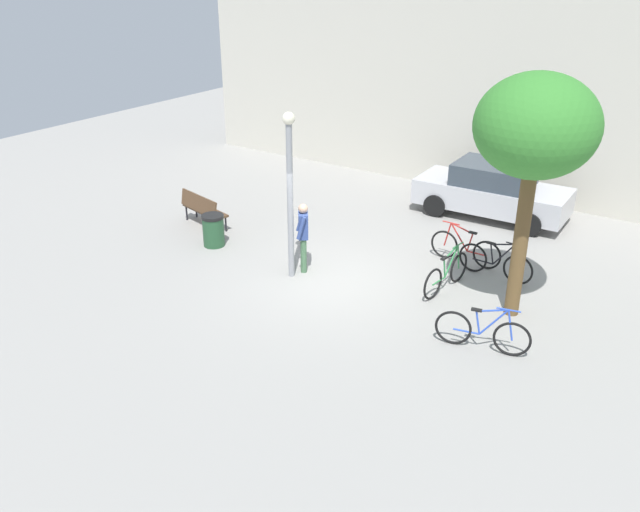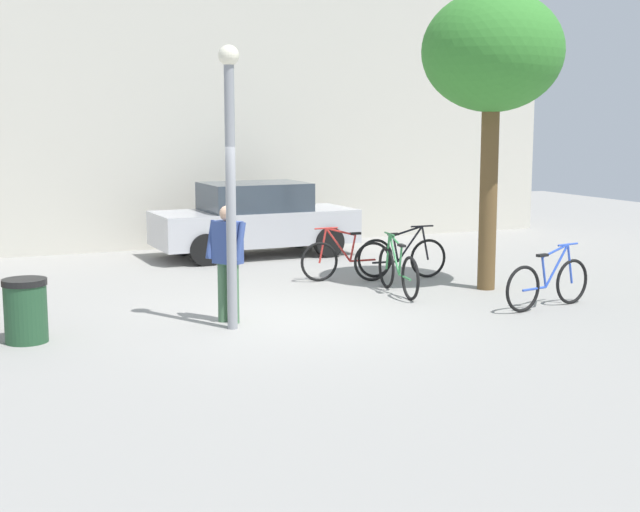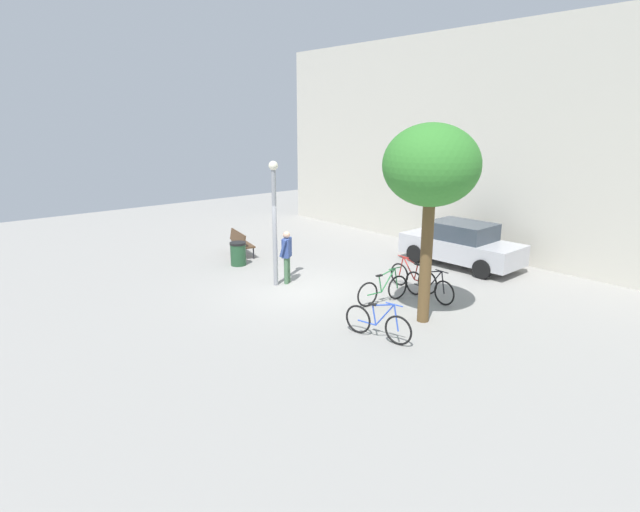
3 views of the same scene
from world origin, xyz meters
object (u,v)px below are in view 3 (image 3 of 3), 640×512
object	(u,v)px
plaza_tree	(431,168)
trash_bin	(238,254)
bicycle_red	(413,277)
parked_car_silver	(461,244)
bicycle_green	(383,290)
person_by_lamppost	(287,253)
bicycle_blue	(378,324)
bicycle_black	(429,287)
park_bench	(241,241)
lamppost	(274,214)

from	to	relation	value
plaza_tree	trash_bin	xyz separation A→B (m)	(-7.56, -0.80, -3.49)
bicycle_red	parked_car_silver	distance (m)	3.42
plaza_tree	bicycle_green	world-z (taller)	plaza_tree
person_by_lamppost	bicycle_blue	world-z (taller)	person_by_lamppost
bicycle_black	bicycle_green	world-z (taller)	same
person_by_lamppost	park_bench	world-z (taller)	person_by_lamppost
person_by_lamppost	bicycle_red	distance (m)	3.96
lamppost	trash_bin	distance (m)	3.27
bicycle_green	plaza_tree	bearing A→B (deg)	-7.82
bicycle_black	bicycle_red	distance (m)	0.97
bicycle_black	bicycle_blue	size ratio (longest dim) A/B	1.01
lamppost	bicycle_black	bearing A→B (deg)	32.36
bicycle_green	parked_car_silver	world-z (taller)	parked_car_silver
lamppost	plaza_tree	bearing A→B (deg)	12.95
trash_bin	bicycle_black	bearing A→B (deg)	18.31
person_by_lamppost	bicycle_red	world-z (taller)	person_by_lamppost
bicycle_blue	park_bench	bearing A→B (deg)	168.88
lamppost	bicycle_red	xyz separation A→B (m)	(3.08, 2.89, -1.87)
person_by_lamppost	bicycle_black	distance (m)	4.49
parked_car_silver	person_by_lamppost	bearing A→B (deg)	-112.40
person_by_lamppost	parked_car_silver	size ratio (longest dim) A/B	0.39
park_bench	bicycle_blue	size ratio (longest dim) A/B	0.93
park_bench	plaza_tree	distance (m)	9.31
person_by_lamppost	bicycle_blue	xyz separation A→B (m)	(4.80, -0.97, -0.58)
lamppost	bicycle_blue	xyz separation A→B (m)	(4.87, -0.57, -1.87)
bicycle_red	plaza_tree	bearing A→B (deg)	-44.68
bicycle_green	bicycle_red	xyz separation A→B (m)	(-0.20, 1.55, 0.00)
plaza_tree	trash_bin	size ratio (longest dim) A/B	5.95
bicycle_blue	parked_car_silver	distance (m)	7.23
lamppost	parked_car_silver	distance (m)	6.87
lamppost	park_bench	world-z (taller)	lamppost
bicycle_red	parked_car_silver	xyz separation A→B (m)	(-0.61, 3.35, 0.39)
park_bench	bicycle_black	world-z (taller)	bicycle_black
parked_car_silver	trash_bin	size ratio (longest dim) A/B	5.09
park_bench	plaza_tree	world-z (taller)	plaza_tree
bicycle_blue	trash_bin	bearing A→B (deg)	173.30
bicycle_black	plaza_tree	bearing A→B (deg)	-57.56
bicycle_blue	trash_bin	size ratio (longest dim) A/B	2.14
park_bench	parked_car_silver	size ratio (longest dim) A/B	0.39
bicycle_red	lamppost	bearing A→B (deg)	-136.82
bicycle_black	trash_bin	xyz separation A→B (m)	(-6.67, -2.21, 0.04)
parked_car_silver	park_bench	bearing A→B (deg)	-140.94
person_by_lamppost	parked_car_silver	distance (m)	6.32
lamppost	person_by_lamppost	xyz separation A→B (m)	(0.06, 0.39, -1.29)
plaza_tree	bicycle_blue	size ratio (longest dim) A/B	2.78
person_by_lamppost	trash_bin	world-z (taller)	person_by_lamppost
plaza_tree	bicycle_red	xyz separation A→B (m)	(-1.79, 1.77, -3.52)
park_bench	bicycle_green	bearing A→B (deg)	1.65
plaza_tree	bicycle_green	distance (m)	3.87
lamppost	trash_bin	world-z (taller)	lamppost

